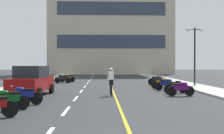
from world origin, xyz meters
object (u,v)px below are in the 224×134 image
at_px(street_lamp_mid, 195,43).
at_px(motorcycle_5, 176,86).
at_px(motorcycle_6, 166,84).
at_px(motorcycle_11, 67,78).
at_px(motorcycle_4, 181,88).
at_px(motorcycle_9, 157,80).
at_px(motorcycle_2, 8,99).
at_px(motorcycle_7, 162,83).
at_px(motorcycle_10, 62,78).
at_px(motorcycle_3, 24,95).
at_px(parked_car_near, 32,81).
at_px(motorcycle_8, 161,81).
at_px(cyclist_rider, 111,81).

xyz_separation_m(street_lamp_mid, motorcycle_5, (-3.02, -5.05, -3.27)).
height_order(motorcycle_6, motorcycle_11, same).
bearing_deg(motorcycle_4, motorcycle_9, 87.66).
height_order(motorcycle_2, motorcycle_5, same).
relative_size(motorcycle_7, motorcycle_10, 1.00).
distance_m(motorcycle_3, motorcycle_6, 10.74).
bearing_deg(motorcycle_4, motorcycle_11, 123.31).
height_order(street_lamp_mid, motorcycle_5, street_lamp_mid).
distance_m(motorcycle_3, motorcycle_5, 9.75).
height_order(parked_car_near, motorcycle_8, parked_car_near).
relative_size(parked_car_near, motorcycle_5, 2.60).
height_order(motorcycle_6, motorcycle_9, same).
bearing_deg(cyclist_rider, motorcycle_10, 112.46).
distance_m(motorcycle_4, cyclist_rider, 4.23).
height_order(motorcycle_2, motorcycle_3, same).
xyz_separation_m(parked_car_near, cyclist_rider, (4.83, -0.17, -0.03)).
relative_size(motorcycle_4, motorcycle_7, 1.00).
bearing_deg(motorcycle_7, motorcycle_3, -135.55).
bearing_deg(motorcycle_3, motorcycle_4, 21.06).
height_order(motorcycle_5, motorcycle_8, same).
height_order(motorcycle_5, motorcycle_11, same).
height_order(motorcycle_4, motorcycle_7, same).
bearing_deg(cyclist_rider, street_lamp_mid, 40.12).
bearing_deg(motorcycle_8, motorcycle_6, -95.05).
height_order(motorcycle_6, motorcycle_8, same).
bearing_deg(motorcycle_3, motorcycle_11, 90.37).
distance_m(motorcycle_3, motorcycle_9, 14.92).
bearing_deg(motorcycle_6, motorcycle_8, 84.95).
relative_size(motorcycle_6, motorcycle_8, 1.00).
relative_size(street_lamp_mid, motorcycle_8, 2.91).
xyz_separation_m(motorcycle_4, motorcycle_11, (-8.50, 12.93, 0.00)).
height_order(motorcycle_8, motorcycle_11, same).
height_order(motorcycle_8, motorcycle_10, same).
bearing_deg(motorcycle_6, motorcycle_4, -89.49).
bearing_deg(motorcycle_5, motorcycle_9, 88.03).
distance_m(motorcycle_7, motorcycle_10, 10.90).
xyz_separation_m(motorcycle_5, cyclist_rider, (-4.30, -1.12, 0.41)).
bearing_deg(motorcycle_7, street_lamp_mid, 27.01).
relative_size(motorcycle_5, motorcycle_9, 0.98).
relative_size(motorcycle_4, motorcycle_6, 1.00).
height_order(street_lamp_mid, motorcycle_4, street_lamp_mid).
xyz_separation_m(motorcycle_9, motorcycle_11, (-8.86, 4.08, 0.00)).
xyz_separation_m(motorcycle_8, motorcycle_11, (-8.75, 6.25, 0.00)).
relative_size(street_lamp_mid, motorcycle_10, 2.89).
xyz_separation_m(motorcycle_4, cyclist_rider, (-4.19, 0.42, 0.41)).
relative_size(motorcycle_8, motorcycle_11, 1.00).
xyz_separation_m(street_lamp_mid, parked_car_near, (-12.15, -6.00, -2.83)).
xyz_separation_m(motorcycle_2, motorcycle_7, (8.59, 9.66, 0.00)).
height_order(motorcycle_3, motorcycle_11, same).
bearing_deg(motorcycle_4, motorcycle_3, -158.94).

